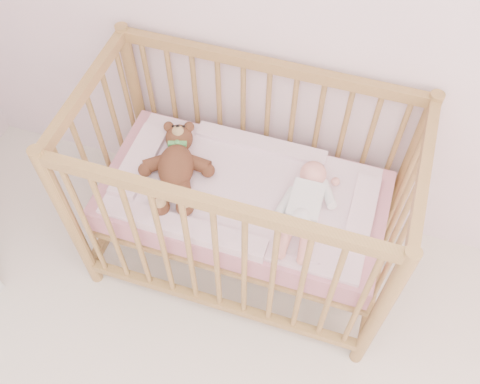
% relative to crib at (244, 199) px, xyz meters
% --- Properties ---
extents(crib, '(1.36, 0.76, 1.00)m').
position_rel_crib_xyz_m(crib, '(0.00, 0.00, 0.00)').
color(crib, '#B6864D').
rests_on(crib, floor).
extents(mattress, '(1.22, 0.62, 0.13)m').
position_rel_crib_xyz_m(mattress, '(0.00, 0.00, -0.01)').
color(mattress, pink).
rests_on(mattress, crib).
extents(blanket, '(1.10, 0.58, 0.06)m').
position_rel_crib_xyz_m(blanket, '(0.00, 0.00, 0.06)').
color(blanket, '#F4A8C2').
rests_on(blanket, mattress).
extents(baby, '(0.25, 0.51, 0.12)m').
position_rel_crib_xyz_m(baby, '(0.27, -0.02, 0.14)').
color(baby, white).
rests_on(baby, blanket).
extents(teddy_bear, '(0.47, 0.56, 0.13)m').
position_rel_crib_xyz_m(teddy_bear, '(-0.29, -0.02, 0.15)').
color(teddy_bear, brown).
rests_on(teddy_bear, blanket).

